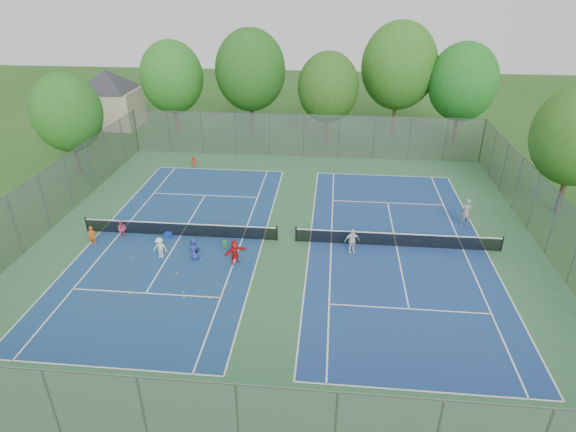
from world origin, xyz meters
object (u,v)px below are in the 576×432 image
object	(u,v)px
ball_crate	(168,235)
instructor	(466,213)
net_right	(397,240)
ball_hopper	(225,244)
net_left	(180,230)

from	to	relation	value
ball_crate	instructor	xyz separation A→B (m)	(19.61, 3.51, 0.85)
ball_crate	instructor	bearing A→B (deg)	10.15
net_right	ball_crate	distance (m)	14.76
ball_hopper	net_right	bearing A→B (deg)	6.38
net_right	net_left	bearing A→B (deg)	180.00
net_left	ball_hopper	distance (m)	3.44
net_right	ball_hopper	distance (m)	10.85
instructor	ball_hopper	bearing A→B (deg)	18.06
net_left	ball_hopper	xyz separation A→B (m)	(3.22, -1.21, -0.21)
net_left	net_right	world-z (taller)	same
net_left	net_right	xyz separation A→B (m)	(14.00, 0.00, 0.00)
net_right	ball_hopper	xyz separation A→B (m)	(-10.78, -1.21, -0.21)
ball_crate	instructor	world-z (taller)	instructor
ball_crate	net_left	bearing A→B (deg)	20.67
net_right	ball_hopper	size ratio (longest dim) A/B	26.62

